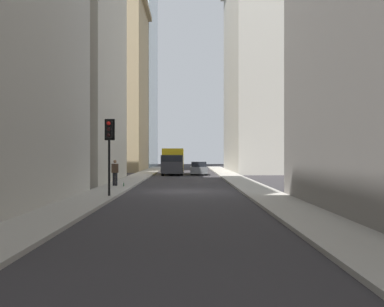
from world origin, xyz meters
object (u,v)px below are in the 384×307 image
object	(u,v)px
traffic_light_foreground	(109,139)
pedestrian	(115,172)
discarded_bottle	(124,185)
delivery_truck	(173,161)
hatchback_grey	(199,169)

from	to	relation	value
traffic_light_foreground	pedestrian	distance (m)	7.30
discarded_bottle	traffic_light_foreground	bearing A→B (deg)	-178.21
delivery_truck	discarded_bottle	distance (m)	18.74
delivery_truck	pedestrian	world-z (taller)	delivery_truck
delivery_truck	traffic_light_foreground	size ratio (longest dim) A/B	1.63
discarded_bottle	delivery_truck	bearing A→B (deg)	-7.86
discarded_bottle	hatchback_grey	bearing A→B (deg)	-16.41
hatchback_grey	traffic_light_foreground	size ratio (longest dim) A/B	1.09
delivery_truck	hatchback_grey	size ratio (longest dim) A/B	1.50
pedestrian	discarded_bottle	bearing A→B (deg)	-135.18
pedestrian	discarded_bottle	distance (m)	1.30
delivery_truck	pedestrian	distance (m)	18.13
traffic_light_foreground	discarded_bottle	world-z (taller)	traffic_light_foreground
hatchback_grey	delivery_truck	bearing A→B (deg)	83.28
pedestrian	discarded_bottle	size ratio (longest dim) A/B	6.43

